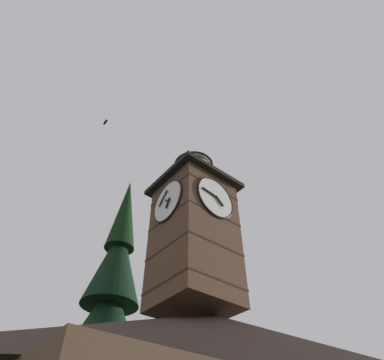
{
  "coord_description": "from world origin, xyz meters",
  "views": [
    {
      "loc": [
        11.6,
        8.57,
        1.98
      ],
      "look_at": [
        2.56,
        -2.64,
        15.32
      ],
      "focal_mm": 30.94,
      "sensor_mm": 36.0,
      "label": 1
    }
  ],
  "objects_px": {
    "moon": "(90,346)",
    "flying_bird_high": "(105,122)",
    "clock_tower": "(194,227)",
    "pine_tree_behind": "(103,343)"
  },
  "relations": [
    {
      "from": "moon",
      "to": "flying_bird_high",
      "type": "relative_size",
      "value": 4.54
    },
    {
      "from": "pine_tree_behind",
      "to": "clock_tower",
      "type": "bearing_deg",
      "value": 97.73
    },
    {
      "from": "moon",
      "to": "flying_bird_high",
      "type": "height_order",
      "value": "flying_bird_high"
    },
    {
      "from": "clock_tower",
      "to": "moon",
      "type": "relative_size",
      "value": 4.47
    },
    {
      "from": "pine_tree_behind",
      "to": "moon",
      "type": "height_order",
      "value": "moon"
    },
    {
      "from": "clock_tower",
      "to": "moon",
      "type": "bearing_deg",
      "value": -107.89
    },
    {
      "from": "pine_tree_behind",
      "to": "moon",
      "type": "relative_size",
      "value": 8.51
    },
    {
      "from": "flying_bird_high",
      "to": "moon",
      "type": "bearing_deg",
      "value": -115.35
    },
    {
      "from": "clock_tower",
      "to": "pine_tree_behind",
      "type": "xyz_separation_m",
      "value": [
        0.88,
        -6.52,
        -4.2
      ]
    },
    {
      "from": "pine_tree_behind",
      "to": "moon",
      "type": "xyz_separation_m",
      "value": [
        -14.87,
        -36.79,
        10.82
      ]
    }
  ]
}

